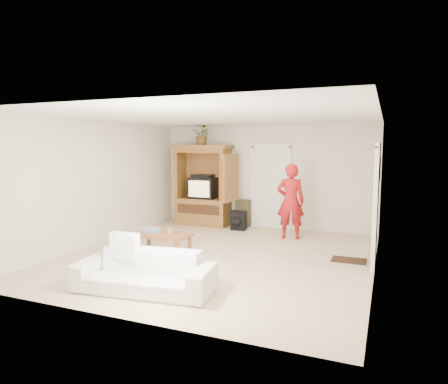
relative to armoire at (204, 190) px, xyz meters
The scene contains 19 objects.
floor 3.22m from the armoire, 59.36° to the right, with size 6.00×6.00×0.00m, color tan.
ceiling 3.53m from the armoire, 59.36° to the right, with size 6.00×6.00×0.00m, color white.
wall_back 1.66m from the armoire, 12.11° to the left, with size 5.50×5.50×0.00m, color silver.
wall_front 5.89m from the armoire, 74.44° to the right, with size 5.50×5.50×0.00m, color silver.
wall_left 2.94m from the armoire, 113.79° to the right, with size 6.00×6.00×0.00m, color silver.
wall_right 5.09m from the armoire, 31.60° to the right, with size 6.00×6.00×0.00m, color silver.
armoire is the anchor object (origin of this frame).
door_back 1.76m from the armoire, 10.13° to the left, with size 0.85×0.05×2.04m, color white.
doorway_right 4.77m from the armoire, 25.61° to the right, with size 0.05×0.90×2.04m, color black.
framed_picture 4.43m from the armoire, 10.03° to the right, with size 0.03×0.60×0.48m, color black.
doormat 4.48m from the armoire, 28.01° to the right, with size 0.60×0.40×0.02m, color #382316.
plant 1.44m from the armoire, 126.74° to the right, with size 0.46×0.40×0.51m, color #4C7238.
man 2.58m from the armoire, 16.27° to the right, with size 0.61×0.40×1.69m, color #A71619.
sofa 4.99m from the armoire, 74.65° to the right, with size 1.98×0.78×0.58m, color silver.
coffee_table 3.05m from the armoire, 80.40° to the right, with size 1.14×0.68×0.41m.
towel 3.01m from the armoire, 85.76° to the right, with size 0.38×0.28×0.08m, color #FE5461.
candle 3.02m from the armoire, 77.39° to the right, with size 0.08×0.08×0.10m, color tan.
backpack_black 1.33m from the armoire, 16.84° to the right, with size 0.38×0.22×0.46m, color black, non-canonical shape.
backpack_olive 1.20m from the armoire, 10.25° to the left, with size 0.36×0.27×0.68m, color #47442B, non-canonical shape.
Camera 1 is at (2.89, -6.78, 2.07)m, focal length 32.00 mm.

